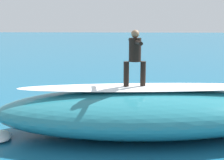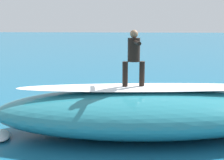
# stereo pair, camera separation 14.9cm
# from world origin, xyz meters

# --- Properties ---
(ground_plane) EXTENTS (120.00, 120.00, 0.00)m
(ground_plane) POSITION_xyz_m (0.00, 0.00, 0.00)
(ground_plane) COLOR #196084
(wave_crest) EXTENTS (8.49, 3.85, 1.26)m
(wave_crest) POSITION_xyz_m (-0.16, 2.44, 0.63)
(wave_crest) COLOR teal
(wave_crest) RESTS_ON ground_plane
(wave_foam_lip) EXTENTS (7.08, 1.72, 0.08)m
(wave_foam_lip) POSITION_xyz_m (-0.16, 2.44, 1.30)
(wave_foam_lip) COLOR white
(wave_foam_lip) RESTS_ON wave_crest
(surfboard_riding) EXTENTS (1.94, 0.79, 0.06)m
(surfboard_riding) POSITION_xyz_m (0.20, 2.47, 1.29)
(surfboard_riding) COLOR yellow
(surfboard_riding) RESTS_ON wave_crest
(surfer_riding) EXTENTS (0.60, 1.43, 1.51)m
(surfer_riding) POSITION_xyz_m (0.20, 2.47, 2.20)
(surfer_riding) COLOR black
(surfer_riding) RESTS_ON surfboard_riding
(surfboard_paddling) EXTENTS (2.13, 0.56, 0.10)m
(surfboard_paddling) POSITION_xyz_m (1.61, -1.79, 0.05)
(surfboard_paddling) COLOR #EAE5C6
(surfboard_paddling) RESTS_ON ground_plane
(surfer_paddling) EXTENTS (1.83, 0.33, 0.33)m
(surfer_paddling) POSITION_xyz_m (1.47, -1.79, 0.24)
(surfer_paddling) COLOR black
(surfer_paddling) RESTS_ON surfboard_paddling
(foam_patch_near) EXTENTS (0.79, 0.54, 0.18)m
(foam_patch_near) POSITION_xyz_m (-2.67, 0.37, 0.09)
(foam_patch_near) COLOR white
(foam_patch_near) RESTS_ON ground_plane
(foam_patch_mid) EXTENTS (0.95, 1.10, 0.15)m
(foam_patch_mid) POSITION_xyz_m (3.75, 3.06, 0.08)
(foam_patch_mid) COLOR white
(foam_patch_mid) RESTS_ON ground_plane
(foam_patch_far) EXTENTS (1.23, 1.19, 0.16)m
(foam_patch_far) POSITION_xyz_m (1.14, 1.11, 0.08)
(foam_patch_far) COLOR white
(foam_patch_far) RESTS_ON ground_plane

